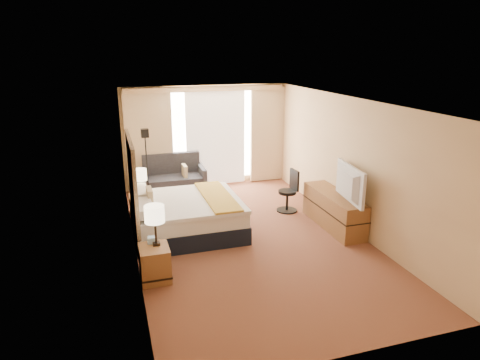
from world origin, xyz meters
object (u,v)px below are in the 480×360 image
object	(u,v)px
floor_lamp	(146,152)
desk_chair	(289,193)
television	(344,183)
nightstand_left	(155,263)
nightstand_right	(141,208)
media_dresser	(334,210)
loveseat	(174,181)
lamp_right	(140,175)
lamp_left	(154,215)
bed	(187,216)

from	to	relation	value
floor_lamp	desk_chair	size ratio (longest dim) A/B	1.91
television	nightstand_left	bearing A→B (deg)	107.70
nightstand_right	floor_lamp	bearing A→B (deg)	74.07
television	desk_chair	bearing A→B (deg)	24.81
television	media_dresser	bearing A→B (deg)	0.51
media_dresser	loveseat	distance (m)	4.12
lamp_right	television	distance (m)	4.07
media_dresser	floor_lamp	size ratio (longest dim) A/B	1.00
lamp_right	nightstand_left	bearing A→B (deg)	-90.47
loveseat	lamp_left	bearing A→B (deg)	-101.53
floor_lamp	television	distance (m)	4.35
loveseat	floor_lamp	size ratio (longest dim) A/B	0.87
loveseat	floor_lamp	distance (m)	1.39
nightstand_left	lamp_left	bearing A→B (deg)	57.30
bed	loveseat	size ratio (longest dim) A/B	1.30
nightstand_left	media_dresser	distance (m)	3.85
nightstand_left	lamp_right	xyz separation A→B (m)	(0.02, 2.48, 0.73)
lamp_left	television	distance (m)	3.65
nightstand_right	lamp_left	size ratio (longest dim) A/B	0.84
loveseat	lamp_right	xyz separation A→B (m)	(-0.90, -1.61, 0.68)
lamp_left	lamp_right	bearing A→B (deg)	90.65
floor_lamp	bed	bearing A→B (deg)	-71.98
media_dresser	lamp_right	bearing A→B (deg)	158.75
desk_chair	lamp_left	distance (m)	3.81
loveseat	desk_chair	bearing A→B (deg)	-40.21
lamp_right	television	size ratio (longest dim) A/B	0.49
nightstand_right	lamp_left	world-z (taller)	lamp_left
lamp_right	desk_chair	bearing A→B (deg)	-6.42
bed	nightstand_left	bearing A→B (deg)	-116.71
loveseat	desk_chair	world-z (taller)	loveseat
loveseat	desk_chair	size ratio (longest dim) A/B	1.66
media_dresser	television	world-z (taller)	television
nightstand_left	media_dresser	xyz separation A→B (m)	(3.70, 1.05, 0.07)
bed	loveseat	bearing A→B (deg)	87.34
media_dresser	loveseat	xyz separation A→B (m)	(-2.77, 3.05, -0.03)
loveseat	lamp_right	bearing A→B (deg)	-118.48
bed	floor_lamp	bearing A→B (deg)	108.02
desk_chair	television	xyz separation A→B (m)	(0.46, -1.47, 0.63)
media_dresser	bed	size ratio (longest dim) A/B	0.89
nightstand_right	television	bearing A→B (deg)	-26.89
media_dresser	floor_lamp	bearing A→B (deg)	146.37
nightstand_left	lamp_left	world-z (taller)	lamp_left
bed	television	distance (m)	3.08
media_dresser	television	bearing A→B (deg)	-97.11
nightstand_left	lamp_left	size ratio (longest dim) A/B	0.84
lamp_left	lamp_right	distance (m)	2.41
loveseat	lamp_left	world-z (taller)	lamp_left
nightstand_left	television	world-z (taller)	television
nightstand_right	lamp_left	distance (m)	2.55
nightstand_left	bed	distance (m)	1.80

